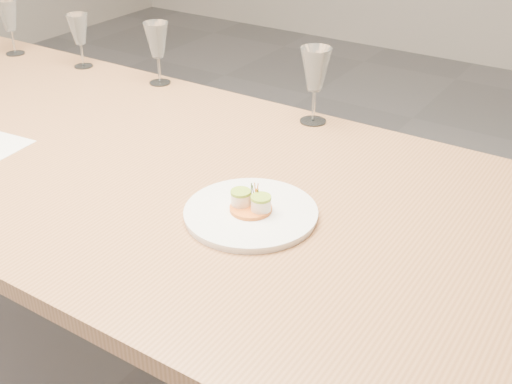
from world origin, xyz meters
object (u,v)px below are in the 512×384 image
Objects in this scene: wine_glass_2 at (157,41)px; wine_glass_3 at (315,71)px; wine_glass_0 at (8,17)px; dining_table at (114,173)px; wine_glass_1 at (79,30)px; dinner_plate at (251,212)px.

wine_glass_2 is 0.56m from wine_glass_3.
wine_glass_0 is 0.99× the size of wine_glass_2.
wine_glass_1 is (-0.54, 0.42, 0.19)m from dining_table.
dinner_plate is 1.34× the size of wine_glass_3.
wine_glass_2 is at bearing 4.76° from wine_glass_0.
wine_glass_1 is 0.92× the size of wine_glass_2.
dining_table is at bearing -38.12° from wine_glass_1.
wine_glass_1 is at bearing 141.88° from dining_table.
wine_glass_0 is 0.31m from wine_glass_1.
wine_glass_0 is 0.64m from wine_glass_2.
dining_table is 8.50× the size of dinner_plate.
wine_glass_1 is (0.31, 0.03, -0.01)m from wine_glass_0.
wine_glass_2 is (0.32, 0.02, 0.01)m from wine_glass_1.
wine_glass_0 is 0.91× the size of wine_glass_3.
wine_glass_2 is 0.93× the size of wine_glass_3.
wine_glass_3 is at bearing 104.38° from dinner_plate.
wine_glass_2 is (-0.69, 0.51, 0.12)m from dinner_plate.
wine_glass_2 is at bearing 143.33° from dinner_plate.
wine_glass_0 is (-0.85, 0.39, 0.20)m from dining_table.
wine_glass_1 reaches higher than dinner_plate.
wine_glass_3 reaches higher than dinner_plate.
dining_table is 13.42× the size of wine_glass_1.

